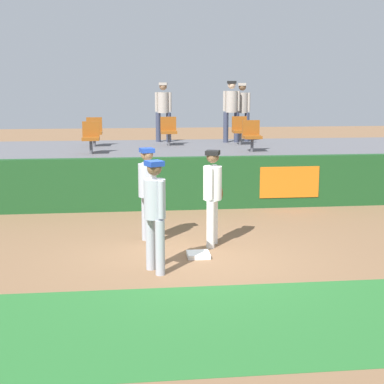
{
  "coord_description": "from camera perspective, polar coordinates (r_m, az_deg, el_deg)",
  "views": [
    {
      "loc": [
        -1.18,
        -9.93,
        3.09
      ],
      "look_at": [
        0.08,
        1.01,
        1.0
      ],
      "focal_mm": 54.25,
      "sensor_mm": 36.0,
      "label": 1
    }
  ],
  "objects": [
    {
      "name": "first_base",
      "position": [
        10.47,
        0.63,
        -6.19
      ],
      "size": [
        0.4,
        0.4,
        0.08
      ],
      "primitive_type": "cube",
      "color": "white",
      "rests_on": "ground_plane"
    },
    {
      "name": "bleacher_platform",
      "position": [
        16.73,
        -2.43,
        2.25
      ],
      "size": [
        18.0,
        4.8,
        1.24
      ],
      "primitive_type": "cube",
      "color": "#59595E",
      "rests_on": "ground_plane"
    },
    {
      "name": "spectator_casual",
      "position": [
        18.5,
        4.94,
        8.25
      ],
      "size": [
        0.5,
        0.42,
        1.82
      ],
      "rotation": [
        0.0,
        0.0,
        2.91
      ],
      "color": "#33384C",
      "rests_on": "bleacher_platform"
    },
    {
      "name": "grass_foreground_strip",
      "position": [
        7.75,
        2.82,
        -12.75
      ],
      "size": [
        18.0,
        2.8,
        0.01
      ],
      "primitive_type": "cube",
      "color": "#26662B",
      "rests_on": "ground_plane"
    },
    {
      "name": "player_coach_visitor",
      "position": [
        9.42,
        -3.67,
        -1.63
      ],
      "size": [
        0.47,
        0.48,
        1.86
      ],
      "rotation": [
        0.0,
        0.0,
        -1.13
      ],
      "color": "#9EA3AD",
      "rests_on": "ground_plane"
    },
    {
      "name": "seat_back_center",
      "position": [
        17.28,
        -2.31,
        6.16
      ],
      "size": [
        0.47,
        0.44,
        0.84
      ],
      "color": "#4C4C51",
      "rests_on": "bleacher_platform"
    },
    {
      "name": "player_runner_visitor",
      "position": [
        11.22,
        -4.4,
        0.37
      ],
      "size": [
        0.43,
        0.51,
        1.85
      ],
      "rotation": [
        0.0,
        0.0,
        -1.32
      ],
      "color": "#9EA3AD",
      "rests_on": "ground_plane"
    },
    {
      "name": "spectator_capped",
      "position": [
        18.32,
        -2.84,
        8.28
      ],
      "size": [
        0.51,
        0.4,
        1.84
      ],
      "rotation": [
        0.0,
        0.0,
        3.0
      ],
      "color": "#33384C",
      "rests_on": "bleacher_platform"
    },
    {
      "name": "spectator_hooded",
      "position": [
        18.17,
        3.9,
        8.34
      ],
      "size": [
        0.53,
        0.37,
        1.89
      ],
      "rotation": [
        0.0,
        0.0,
        3.11
      ],
      "color": "#33384C",
      "rests_on": "bleacher_platform"
    },
    {
      "name": "seat_back_left",
      "position": [
        17.25,
        -9.59,
        6.01
      ],
      "size": [
        0.46,
        0.44,
        0.84
      ],
      "color": "#4C4C51",
      "rests_on": "bleacher_platform"
    },
    {
      "name": "seat_front_right",
      "position": [
        15.8,
        5.89,
        5.68
      ],
      "size": [
        0.47,
        0.44,
        0.84
      ],
      "color": "#4C4C51",
      "rests_on": "bleacher_platform"
    },
    {
      "name": "player_fielder_home",
      "position": [
        10.96,
        2.05,
        0.08
      ],
      "size": [
        0.48,
        0.53,
        1.84
      ],
      "rotation": [
        0.0,
        0.0,
        -1.91
      ],
      "color": "white",
      "rests_on": "ground_plane"
    },
    {
      "name": "field_wall",
      "position": [
        14.2,
        -1.62,
        0.84
      ],
      "size": [
        18.0,
        0.26,
        1.3
      ],
      "color": "#19471E",
      "rests_on": "ground_plane"
    },
    {
      "name": "ground_plane",
      "position": [
        10.46,
        0.22,
        -6.43
      ],
      "size": [
        60.0,
        60.0,
        0.0
      ],
      "primitive_type": "plane",
      "color": "brown"
    },
    {
      "name": "seat_front_left",
      "position": [
        15.46,
        -9.91,
        5.47
      ],
      "size": [
        0.45,
        0.44,
        0.84
      ],
      "color": "#4C4C51",
      "rests_on": "bleacher_platform"
    },
    {
      "name": "seat_back_right",
      "position": [
        17.57,
        4.74,
        6.21
      ],
      "size": [
        0.45,
        0.44,
        0.84
      ],
      "color": "#4C4C51",
      "rests_on": "bleacher_platform"
    }
  ]
}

